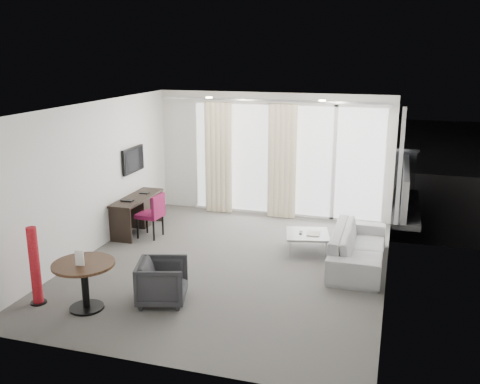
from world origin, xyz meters
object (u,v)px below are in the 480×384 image
(round_table, at_px, (85,286))
(coffee_table, at_px, (307,242))
(red_lamp, at_px, (35,266))
(rattan_chair_b, at_px, (380,189))
(sofa, at_px, (358,247))
(desk, at_px, (138,214))
(rattan_chair_a, at_px, (332,181))
(tub_armchair, at_px, (162,282))
(desk_chair, at_px, (150,215))

(round_table, distance_m, coffee_table, 3.95)
(red_lamp, distance_m, rattan_chair_b, 7.73)
(red_lamp, height_order, sofa, red_lamp)
(desk, xyz_separation_m, rattan_chair_a, (3.33, 3.62, 0.05))
(round_table, height_order, rattan_chair_a, rattan_chair_a)
(desk, relative_size, sofa, 0.70)
(red_lamp, distance_m, coffee_table, 4.51)
(coffee_table, height_order, rattan_chair_a, rattan_chair_a)
(coffee_table, bearing_deg, rattan_chair_a, 90.65)
(red_lamp, distance_m, rattan_chair_a, 7.56)
(tub_armchair, distance_m, rattan_chair_b, 6.44)
(red_lamp, xyz_separation_m, coffee_table, (3.28, 3.08, -0.40))
(red_lamp, relative_size, rattan_chair_a, 1.42)
(desk_chair, distance_m, red_lamp, 2.99)
(round_table, relative_size, sofa, 0.40)
(sofa, height_order, rattan_chair_a, rattan_chair_a)
(desk_chair, distance_m, coffee_table, 3.00)
(round_table, distance_m, red_lamp, 0.78)
(round_table, xyz_separation_m, red_lamp, (-0.74, -0.05, 0.22))
(tub_armchair, bearing_deg, coffee_table, -48.29)
(round_table, distance_m, tub_armchair, 1.04)
(round_table, distance_m, rattan_chair_a, 7.22)
(rattan_chair_a, height_order, rattan_chair_b, rattan_chair_b)
(desk_chair, xyz_separation_m, tub_armchair, (1.37, -2.43, -0.11))
(red_lamp, xyz_separation_m, rattan_chair_b, (4.36, 6.38, -0.16))
(coffee_table, relative_size, sofa, 0.35)
(desk_chair, bearing_deg, sofa, 0.61)
(coffee_table, xyz_separation_m, rattan_chair_b, (1.08, 3.31, 0.23))
(tub_armchair, distance_m, rattan_chair_a, 6.49)
(desk_chair, bearing_deg, tub_armchair, -56.28)
(round_table, bearing_deg, desk_chair, 98.74)
(sofa, bearing_deg, rattan_chair_a, 12.97)
(desk, height_order, desk_chair, desk_chair)
(desk, xyz_separation_m, round_table, (0.83, -3.16, -0.01))
(coffee_table, height_order, sofa, sofa)
(round_table, height_order, rattan_chair_b, rattan_chair_b)
(rattan_chair_a, xyz_separation_m, rattan_chair_b, (1.12, -0.45, 0.00))
(desk_chair, xyz_separation_m, red_lamp, (-0.29, -2.97, 0.14))
(round_table, xyz_separation_m, rattan_chair_b, (3.62, 6.33, 0.06))
(rattan_chair_b, bearing_deg, round_table, -127.52)
(desk, relative_size, tub_armchair, 2.17)
(coffee_table, bearing_deg, red_lamp, -136.82)
(coffee_table, bearing_deg, desk_chair, -177.94)
(desk, bearing_deg, coffee_table, -2.30)
(coffee_table, relative_size, rattan_chair_a, 0.93)
(round_table, bearing_deg, coffee_table, 50.03)
(desk, height_order, tub_armchair, desk)
(round_table, relative_size, coffee_table, 1.15)
(red_lamp, height_order, rattan_chair_a, red_lamp)
(red_lamp, relative_size, rattan_chair_b, 1.41)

